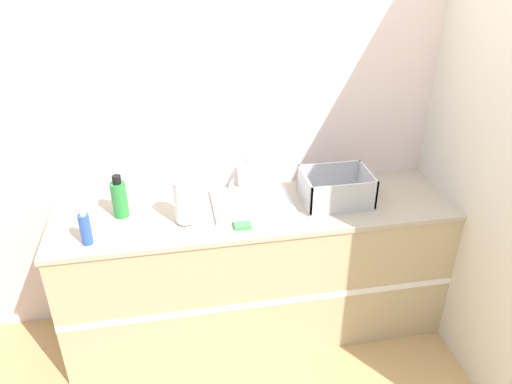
{
  "coord_description": "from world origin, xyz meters",
  "views": [
    {
      "loc": [
        -0.45,
        -2.12,
        2.37
      ],
      "look_at": [
        -0.01,
        0.27,
        1.01
      ],
      "focal_mm": 35.0,
      "sensor_mm": 36.0,
      "label": 1
    }
  ],
  "objects_px": {
    "paper_towel_roll": "(184,201)",
    "bottle_green": "(119,198)",
    "bottle_blue": "(85,228)",
    "dish_rack": "(336,191)",
    "sink": "(252,201)"
  },
  "relations": [
    {
      "from": "dish_rack",
      "to": "paper_towel_roll",
      "type": "bearing_deg",
      "value": -175.66
    },
    {
      "from": "paper_towel_roll",
      "to": "dish_rack",
      "type": "relative_size",
      "value": 0.66
    },
    {
      "from": "paper_towel_roll",
      "to": "dish_rack",
      "type": "xyz_separation_m",
      "value": [
        0.87,
        0.07,
        -0.06
      ]
    },
    {
      "from": "sink",
      "to": "paper_towel_roll",
      "type": "height_order",
      "value": "paper_towel_roll"
    },
    {
      "from": "dish_rack",
      "to": "bottle_blue",
      "type": "height_order",
      "value": "bottle_blue"
    },
    {
      "from": "sink",
      "to": "bottle_green",
      "type": "relative_size",
      "value": 1.85
    },
    {
      "from": "bottle_green",
      "to": "bottle_blue",
      "type": "xyz_separation_m",
      "value": [
        -0.16,
        -0.24,
        -0.02
      ]
    },
    {
      "from": "sink",
      "to": "bottle_blue",
      "type": "xyz_separation_m",
      "value": [
        -0.9,
        -0.23,
        0.07
      ]
    },
    {
      "from": "paper_towel_roll",
      "to": "dish_rack",
      "type": "distance_m",
      "value": 0.88
    },
    {
      "from": "dish_rack",
      "to": "bottle_green",
      "type": "xyz_separation_m",
      "value": [
        -1.22,
        0.07,
        0.04
      ]
    },
    {
      "from": "paper_towel_roll",
      "to": "bottle_blue",
      "type": "bearing_deg",
      "value": -167.6
    },
    {
      "from": "paper_towel_roll",
      "to": "bottle_green",
      "type": "xyz_separation_m",
      "value": [
        -0.35,
        0.13,
        -0.02
      ]
    },
    {
      "from": "paper_towel_roll",
      "to": "bottle_green",
      "type": "relative_size",
      "value": 1.04
    },
    {
      "from": "sink",
      "to": "bottle_green",
      "type": "distance_m",
      "value": 0.74
    },
    {
      "from": "sink",
      "to": "bottle_blue",
      "type": "height_order",
      "value": "sink"
    }
  ]
}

